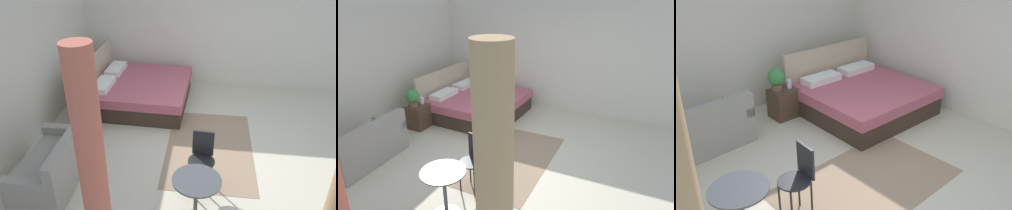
{
  "view_description": "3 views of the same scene",
  "coord_description": "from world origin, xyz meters",
  "views": [
    {
      "loc": [
        -4.68,
        0.23,
        3.32
      ],
      "look_at": [
        -0.08,
        0.84,
        0.83
      ],
      "focal_mm": 35.15,
      "sensor_mm": 36.0,
      "label": 1
    },
    {
      "loc": [
        -4.26,
        -1.88,
        2.93
      ],
      "look_at": [
        0.48,
        0.4,
        0.84
      ],
      "focal_mm": 32.2,
      "sensor_mm": 36.0,
      "label": 2
    },
    {
      "loc": [
        -2.88,
        -2.51,
        2.91
      ],
      "look_at": [
        0.08,
        0.63,
        0.93
      ],
      "focal_mm": 39.3,
      "sensor_mm": 36.0,
      "label": 3
    }
  ],
  "objects": [
    {
      "name": "area_rug",
      "position": [
        0.02,
        0.13,
        0.0
      ],
      "size": [
        2.3,
        1.45,
        0.01
      ],
      "primitive_type": "cube",
      "color": "#93755B",
      "rests_on": "ground"
    },
    {
      "name": "cafe_chair_near_window",
      "position": [
        -0.95,
        0.24,
        0.54
      ],
      "size": [
        0.39,
        0.39,
        0.88
      ],
      "color": "black",
      "rests_on": "ground"
    },
    {
      "name": "wall_back",
      "position": [
        0.0,
        3.24,
        1.39
      ],
      "size": [
        8.59,
        0.12,
        2.78
      ],
      "primitive_type": "cube",
      "color": "beige",
      "rests_on": "ground"
    },
    {
      "name": "couch",
      "position": [
        -1.15,
        2.36,
        0.28
      ],
      "size": [
        1.46,
        0.78,
        0.8
      ],
      "color": "gray",
      "rests_on": "ground"
    },
    {
      "name": "wall_right",
      "position": [
        2.79,
        0.0,
        1.39
      ],
      "size": [
        0.12,
        6.47,
        2.78
      ],
      "primitive_type": "cube",
      "color": "beige",
      "rests_on": "ground"
    },
    {
      "name": "bed",
      "position": [
        1.52,
        1.7,
        0.28
      ],
      "size": [
        2.07,
        2.06,
        1.03
      ],
      "color": "#38281E",
      "rests_on": "ground"
    },
    {
      "name": "nightstand",
      "position": [
        0.37,
        2.48,
        0.26
      ],
      "size": [
        0.45,
        0.4,
        0.51
      ],
      "color": "#473323",
      "rests_on": "ground"
    },
    {
      "name": "ground_plane",
      "position": [
        0.0,
        0.0,
        -0.01
      ],
      "size": [
        8.59,
        9.47,
        0.02
      ],
      "primitive_type": "cube",
      "color": "beige"
    },
    {
      "name": "balcony_table",
      "position": [
        -1.64,
        0.29,
        0.48
      ],
      "size": [
        0.6,
        0.6,
        0.69
      ],
      "color": "#3F3F44",
      "rests_on": "ground"
    },
    {
      "name": "curtain_left",
      "position": [
        -2.54,
        -0.95,
        1.31
      ],
      "size": [
        0.3,
        0.3,
        2.62
      ],
      "color": "tan",
      "rests_on": "ground"
    },
    {
      "name": "vase",
      "position": [
        0.49,
        2.46,
        0.59
      ],
      "size": [
        0.09,
        0.09,
        0.15
      ],
      "color": "silver",
      "rests_on": "nightstand"
    },
    {
      "name": "potted_plant",
      "position": [
        0.27,
        2.5,
        0.73
      ],
      "size": [
        0.29,
        0.29,
        0.39
      ],
      "color": "brown",
      "rests_on": "nightstand"
    }
  ]
}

